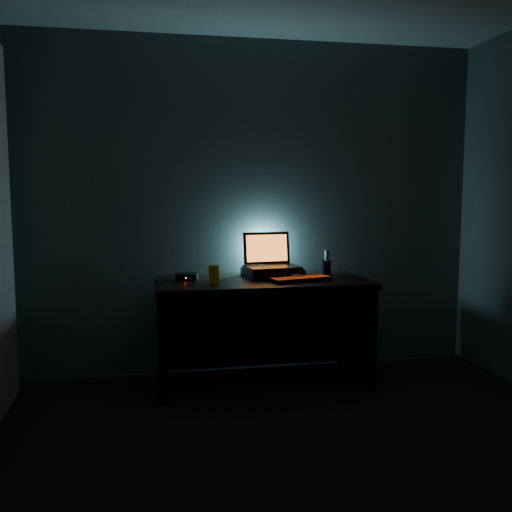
% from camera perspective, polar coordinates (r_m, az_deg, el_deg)
% --- Properties ---
extents(room, '(3.50, 4.00, 2.50)m').
position_cam_1_polar(room, '(2.42, 8.34, 3.54)').
color(room, black).
rests_on(room, ground).
extents(desk, '(1.50, 0.70, 0.75)m').
position_cam_1_polar(desk, '(4.13, 0.49, -5.79)').
color(desk, black).
rests_on(desk, ground).
extents(riser, '(0.44, 0.35, 0.06)m').
position_cam_1_polar(riser, '(4.17, 1.66, -1.66)').
color(riser, black).
rests_on(riser, desk).
extents(laptop, '(0.41, 0.33, 0.26)m').
position_cam_1_polar(laptop, '(4.21, 1.42, -0.35)').
color(laptop, black).
rests_on(laptop, riser).
extents(keyboard, '(0.46, 0.24, 0.03)m').
position_cam_1_polar(keyboard, '(3.99, 4.47, -2.31)').
color(keyboard, black).
rests_on(keyboard, desk).
extents(mousepad, '(0.23, 0.21, 0.00)m').
position_cam_1_polar(mousepad, '(4.05, 4.07, -2.32)').
color(mousepad, navy).
rests_on(mousepad, desk).
extents(mouse, '(0.07, 0.11, 0.03)m').
position_cam_1_polar(mouse, '(4.05, 4.07, -2.07)').
color(mouse, gray).
rests_on(mouse, mousepad).
extents(pen_cup, '(0.08, 0.08, 0.11)m').
position_cam_1_polar(pen_cup, '(4.32, 7.03, -1.12)').
color(pen_cup, black).
rests_on(pen_cup, desk).
extents(juice_glass, '(0.08, 0.08, 0.12)m').
position_cam_1_polar(juice_glass, '(3.88, -4.24, -1.83)').
color(juice_glass, '#ECB80C').
rests_on(juice_glass, desk).
extents(router, '(0.17, 0.15, 0.05)m').
position_cam_1_polar(router, '(4.04, -6.92, -2.05)').
color(router, black).
rests_on(router, desk).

